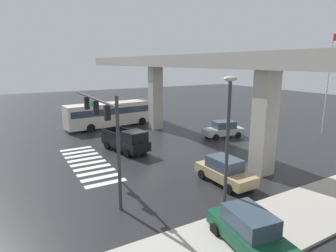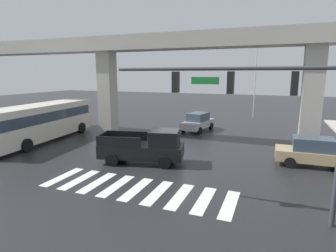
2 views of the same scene
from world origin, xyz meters
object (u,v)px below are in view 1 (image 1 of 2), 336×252
(city_bus, at_px, (110,113))
(street_lamp_near_corner, at_px, (228,136))
(sedan_tan, at_px, (225,171))
(pickup_truck, at_px, (127,141))
(flagpole, at_px, (329,77))
(sedan_silver, at_px, (223,129))
(traffic_signal_mast, at_px, (102,119))
(sedan_dark_green, at_px, (250,231))

(city_bus, xyz_separation_m, street_lamp_near_corner, (23.85, -2.39, 2.83))
(city_bus, relative_size, sedan_tan, 2.54)
(pickup_truck, distance_m, sedan_tan, 9.99)
(flagpole, bearing_deg, sedan_tan, -75.52)
(city_bus, bearing_deg, pickup_truck, -10.91)
(pickup_truck, xyz_separation_m, sedan_silver, (0.30, 10.84, -0.14))
(pickup_truck, relative_size, traffic_signal_mast, 0.62)
(pickup_truck, xyz_separation_m, city_bus, (-10.43, 2.01, 0.73))
(sedan_dark_green, bearing_deg, city_bus, 174.23)
(sedan_dark_green, height_order, street_lamp_near_corner, street_lamp_near_corner)
(sedan_silver, height_order, street_lamp_near_corner, street_lamp_near_corner)
(traffic_signal_mast, relative_size, flagpole, 0.80)
(city_bus, height_order, traffic_signal_mast, traffic_signal_mast)
(sedan_tan, height_order, flagpole, flagpole)
(traffic_signal_mast, height_order, flagpole, flagpole)
(flagpole, bearing_deg, street_lamp_near_corner, -68.36)
(city_bus, distance_m, sedan_silver, 13.93)
(sedan_tan, xyz_separation_m, traffic_signal_mast, (-2.80, -7.21, 3.70))
(sedan_dark_green, xyz_separation_m, street_lamp_near_corner, (-1.88, 0.21, 3.70))
(sedan_dark_green, distance_m, traffic_signal_mast, 10.00)
(sedan_silver, relative_size, traffic_signal_mast, 0.52)
(street_lamp_near_corner, bearing_deg, traffic_signal_mast, -150.65)
(sedan_dark_green, height_order, sedan_silver, same)
(sedan_dark_green, height_order, traffic_signal_mast, traffic_signal_mast)
(street_lamp_near_corner, bearing_deg, sedan_dark_green, -6.39)
(sedan_dark_green, xyz_separation_m, sedan_tan, (-5.79, 3.65, 0.00))
(flagpole, bearing_deg, traffic_signal_mast, -85.64)
(sedan_dark_green, distance_m, sedan_tan, 6.84)
(sedan_silver, height_order, sedan_tan, same)
(sedan_dark_green, distance_m, sedan_silver, 18.85)
(sedan_tan, distance_m, street_lamp_near_corner, 6.39)
(pickup_truck, height_order, sedan_dark_green, pickup_truck)
(city_bus, xyz_separation_m, sedan_tan, (19.94, 1.05, -0.87))
(city_bus, bearing_deg, sedan_tan, 3.01)
(street_lamp_near_corner, height_order, flagpole, flagpole)
(street_lamp_near_corner, bearing_deg, pickup_truck, 178.38)
(sedan_silver, distance_m, flagpole, 12.70)
(city_bus, height_order, street_lamp_near_corner, street_lamp_near_corner)
(pickup_truck, height_order, city_bus, city_bus)
(city_bus, distance_m, sedan_dark_green, 25.87)
(pickup_truck, xyz_separation_m, sedan_tan, (9.50, 3.06, -0.14))
(pickup_truck, relative_size, flagpole, 0.50)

